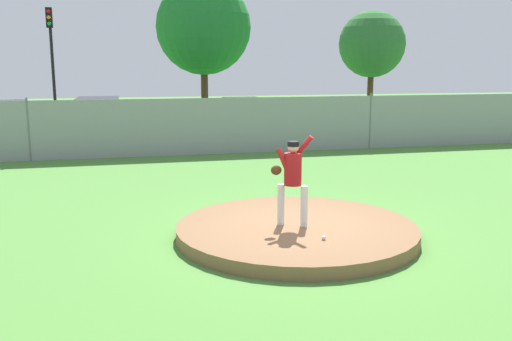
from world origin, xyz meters
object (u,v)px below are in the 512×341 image
object	(u,v)px
baseball	(324,238)
parked_car_teal	(355,116)
parked_car_burgundy	(171,122)
pitcher_youth	(292,174)
parked_car_silver	(3,124)
parked_car_white	(99,121)
traffic_light_near	(51,49)
parked_car_charcoal	(244,118)

from	to	relation	value
baseball	parked_car_teal	distance (m)	17.61
baseball	parked_car_burgundy	world-z (taller)	parked_car_burgundy
baseball	parked_car_teal	world-z (taller)	parked_car_teal
pitcher_youth	parked_car_silver	bearing A→B (deg)	117.68
pitcher_youth	parked_car_white	bearing A→B (deg)	105.01
parked_car_silver	traffic_light_near	distance (m)	5.21
parked_car_silver	traffic_light_near	size ratio (longest dim) A/B	0.81
baseball	parked_car_charcoal	bearing A→B (deg)	82.60
parked_car_teal	parked_car_silver	size ratio (longest dim) A/B	1.02
parked_car_charcoal	traffic_light_near	bearing A→B (deg)	156.66
parked_car_silver	baseball	bearing A→B (deg)	-62.93
traffic_light_near	parked_car_white	bearing A→B (deg)	-61.65
parked_car_white	parked_car_silver	world-z (taller)	parked_car_white
traffic_light_near	baseball	bearing A→B (deg)	-72.05
parked_car_teal	parked_car_silver	distance (m)	15.33
baseball	parked_car_white	xyz separation A→B (m)	(-4.19, 15.51, 0.59)
parked_car_burgundy	traffic_light_near	world-z (taller)	traffic_light_near
parked_car_burgundy	traffic_light_near	size ratio (longest dim) A/B	0.73
pitcher_youth	traffic_light_near	bearing A→B (deg)	108.01
parked_car_charcoal	parked_car_burgundy	bearing A→B (deg)	-167.58
baseball	traffic_light_near	xyz separation A→B (m)	(-6.27, 19.37, 3.57)
pitcher_youth	baseball	size ratio (longest dim) A/B	22.74
parked_car_charcoal	parked_car_teal	xyz separation A→B (m)	(5.39, 0.17, -0.02)
baseball	parked_car_silver	world-z (taller)	parked_car_silver
baseball	traffic_light_near	distance (m)	20.67
pitcher_youth	parked_car_white	distance (m)	15.09
parked_car_white	parked_car_burgundy	size ratio (longest dim) A/B	1.15
traffic_light_near	parked_car_burgundy	bearing A→B (deg)	-40.53
parked_car_burgundy	parked_car_charcoal	bearing A→B (deg)	12.42
parked_car_teal	parked_car_white	xyz separation A→B (m)	(-11.62, -0.44, 0.08)
parked_car_silver	parked_car_white	bearing A→B (deg)	1.16
parked_car_teal	parked_car_white	distance (m)	11.63
parked_car_white	traffic_light_near	bearing A→B (deg)	118.35
parked_car_teal	parked_car_silver	bearing A→B (deg)	-178.06
pitcher_youth	parked_car_charcoal	size ratio (longest dim) A/B	0.39
parked_car_charcoal	pitcher_youth	bearing A→B (deg)	-98.93
baseball	parked_car_burgundy	size ratio (longest dim) A/B	0.02
parked_car_silver	traffic_light_near	bearing A→B (deg)	67.72
baseball	parked_car_teal	size ratio (longest dim) A/B	0.02
parked_car_white	parked_car_silver	distance (m)	3.70
parked_car_burgundy	parked_car_silver	world-z (taller)	parked_car_silver
traffic_light_near	parked_car_teal	bearing A→B (deg)	-14.00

